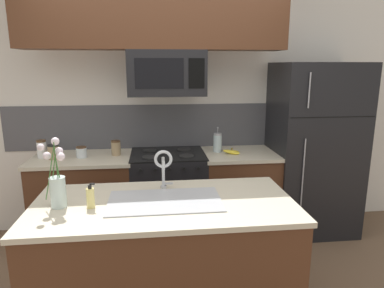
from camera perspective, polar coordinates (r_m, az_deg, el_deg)
name	(u,v)px	position (r m, az deg, el deg)	size (l,w,h in m)	color
ground_plane	(174,287)	(3.10, -2.94, -22.67)	(10.00, 10.00, 0.00)	brown
rear_partition	(192,112)	(3.86, 0.07, 5.42)	(5.20, 0.10, 2.60)	silver
splash_band	(166,126)	(3.80, -4.33, 2.98)	(3.44, 0.01, 0.48)	#4C4C51
back_counter_left	(85,199)	(3.74, -17.40, -8.80)	(0.99, 0.65, 0.91)	#4C2B19
back_counter_right	(238,193)	(3.78, 7.69, -8.07)	(0.78, 0.65, 0.91)	#4C2B19
stove_range	(169,195)	(3.67, -3.94, -8.53)	(0.76, 0.64, 0.93)	black
microwave	(167,73)	(3.40, -4.26, 11.71)	(0.74, 0.40, 0.43)	black
upper_cabinet_band	(154,16)	(3.40, -6.30, 20.37)	(2.48, 0.34, 0.60)	#4C2B19
refrigerator	(313,149)	(3.94, 19.47, -0.80)	(0.89, 0.74, 1.84)	black
storage_jar_tall	(42,149)	(3.69, -23.75, -0.77)	(0.09, 0.09, 0.18)	silver
storage_jar_medium	(53,152)	(3.61, -22.09, -1.20)	(0.11, 0.11, 0.14)	#997F5B
storage_jar_short	(81,152)	(3.57, -17.95, -1.29)	(0.10, 0.10, 0.11)	silver
storage_jar_squat	(116,148)	(3.57, -12.56, -0.62)	(0.09, 0.09, 0.15)	#997F5B
banana_bunch	(232,152)	(3.56, 6.66, -1.33)	(0.19, 0.13, 0.08)	yellow
french_press	(217,143)	(3.63, 4.27, 0.25)	(0.09, 0.09, 0.27)	silver
island_counter	(165,262)	(2.55, -4.45, -18.99)	(1.76, 0.85, 0.91)	#4C2B19
kitchen_sink	(165,211)	(2.37, -4.50, -11.06)	(0.76, 0.44, 0.16)	#ADAFB5
sink_faucet	(163,164)	(2.49, -4.79, -3.38)	(0.14, 0.14, 0.31)	#B7BABF
dish_soap_bottle	(90,198)	(2.31, -16.56, -8.55)	(0.06, 0.05, 0.16)	#DBCC75
flower_vase	(57,185)	(2.37, -21.52, -6.44)	(0.16, 0.11, 0.45)	silver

